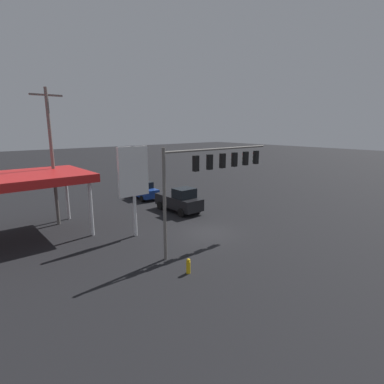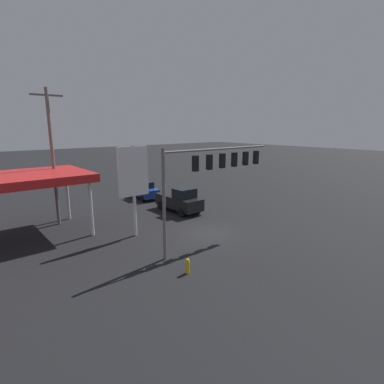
% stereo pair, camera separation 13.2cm
% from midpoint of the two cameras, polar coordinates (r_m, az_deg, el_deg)
% --- Properties ---
extents(ground_plane, '(200.00, 200.00, 0.00)m').
position_cam_midpoint_polar(ground_plane, '(23.47, 3.01, -7.72)').
color(ground_plane, black).
extents(traffic_signal_assembly, '(9.37, 0.43, 6.89)m').
position_cam_midpoint_polar(traffic_signal_assembly, '(20.19, 4.14, 4.71)').
color(traffic_signal_assembly, slate).
rests_on(traffic_signal_assembly, ground).
extents(utility_pole, '(2.40, 0.26, 11.03)m').
position_cam_midpoint_polar(utility_pole, '(26.69, -25.23, 6.37)').
color(utility_pole, slate).
rests_on(utility_pole, ground).
extents(gas_station_canopy, '(10.77, 6.63, 4.72)m').
position_cam_midpoint_polar(gas_station_canopy, '(24.48, -32.03, 1.82)').
color(gas_station_canopy, red).
rests_on(gas_station_canopy, ground).
extents(price_sign, '(2.35, 0.27, 6.68)m').
position_cam_midpoint_polar(price_sign, '(22.07, -11.27, 3.25)').
color(price_sign, silver).
rests_on(price_sign, ground).
extents(sedan_far, '(2.31, 4.52, 1.93)m').
position_cam_midpoint_polar(sedan_far, '(34.64, -9.37, 0.37)').
color(sedan_far, navy).
rests_on(sedan_far, ground).
extents(pickup_parked, '(2.27, 5.20, 2.40)m').
position_cam_midpoint_polar(pickup_parked, '(28.80, -2.53, -1.60)').
color(pickup_parked, black).
rests_on(pickup_parked, ground).
extents(fire_hydrant, '(0.24, 0.24, 0.88)m').
position_cam_midpoint_polar(fire_hydrant, '(17.21, -0.93, -13.90)').
color(fire_hydrant, gold).
rests_on(fire_hydrant, ground).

